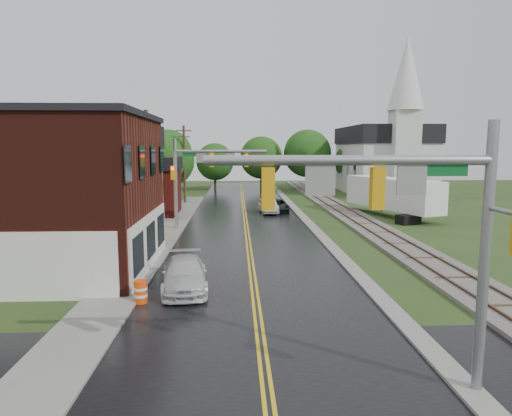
{
  "coord_description": "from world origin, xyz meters",
  "views": [
    {
      "loc": [
        -0.8,
        -9.21,
        6.52
      ],
      "look_at": [
        0.18,
        13.39,
        3.5
      ],
      "focal_mm": 32.0,
      "sensor_mm": 36.0,
      "label": 1
    }
  ],
  "objects": [
    {
      "name": "brick_building",
      "position": [
        -12.48,
        15.0,
        4.15
      ],
      "size": [
        14.3,
        10.3,
        8.3
      ],
      "color": "#40140D",
      "rests_on": "ground"
    },
    {
      "name": "darkred_building",
      "position": [
        -10.0,
        35.0,
        2.2
      ],
      "size": [
        7.0,
        6.0,
        4.4
      ],
      "primitive_type": "cube",
      "color": "#3F0F0C",
      "rests_on": "ground"
    },
    {
      "name": "utility_pole_b",
      "position": [
        -6.8,
        22.0,
        4.72
      ],
      "size": [
        1.8,
        0.28,
        9.0
      ],
      "color": "#382616",
      "rests_on": "ground"
    },
    {
      "name": "traffic_signal_far",
      "position": [
        -3.47,
        27.0,
        4.97
      ],
      "size": [
        7.34,
        0.43,
        7.2
      ],
      "color": "gray",
      "rests_on": "ground"
    },
    {
      "name": "church",
      "position": [
        20.0,
        53.74,
        5.83
      ],
      "size": [
        10.4,
        18.4,
        20.0
      ],
      "color": "silver",
      "rests_on": "ground"
    },
    {
      "name": "utility_pole_c",
      "position": [
        -6.8,
        44.0,
        4.72
      ],
      "size": [
        1.8,
        0.28,
        9.0
      ],
      "color": "#382616",
      "rests_on": "ground"
    },
    {
      "name": "sidewalk_left",
      "position": [
        -6.2,
        25.0,
        0.0
      ],
      "size": [
        2.4,
        50.0,
        0.12
      ],
      "primitive_type": "cube",
      "color": "gray",
      "rests_on": "ground"
    },
    {
      "name": "construction_barrel",
      "position": [
        -4.85,
        9.49,
        0.49
      ],
      "size": [
        0.73,
        0.73,
        0.98
      ],
      "primitive_type": "cylinder",
      "rotation": [
        0.0,
        0.0,
        0.43
      ],
      "color": "#F2460A",
      "rests_on": "ground"
    },
    {
      "name": "semi_trailer",
      "position": [
        13.85,
        32.77,
        2.18
      ],
      "size": [
        6.18,
        11.48,
        3.63
      ],
      "color": "black",
      "rests_on": "ground"
    },
    {
      "name": "tree_left_e",
      "position": [
        -8.85,
        45.9,
        4.81
      ],
      "size": [
        6.4,
        6.4,
        8.16
      ],
      "color": "black",
      "rests_on": "ground"
    },
    {
      "name": "sedan_silver",
      "position": [
        2.34,
        35.52,
        0.71
      ],
      "size": [
        1.91,
        4.43,
        1.42
      ],
      "primitive_type": "imported",
      "rotation": [
        0.0,
        0.0,
        0.1
      ],
      "color": "#A7A6AB",
      "rests_on": "ground"
    },
    {
      "name": "cross_road",
      "position": [
        0.0,
        2.0,
        0.0
      ],
      "size": [
        60.0,
        9.0,
        0.02
      ],
      "primitive_type": "cube",
      "color": "black",
      "rests_on": "ground"
    },
    {
      "name": "tree_left_b",
      "position": [
        -17.85,
        31.9,
        5.72
      ],
      "size": [
        7.6,
        7.6,
        9.69
      ],
      "color": "black",
      "rests_on": "ground"
    },
    {
      "name": "pickup_white",
      "position": [
        -3.2,
        11.24,
        0.71
      ],
      "size": [
        2.52,
        5.11,
        1.43
      ],
      "primitive_type": "imported",
      "rotation": [
        0.0,
        0.0,
        0.11
      ],
      "color": "silver",
      "rests_on": "ground"
    },
    {
      "name": "main_road",
      "position": [
        0.0,
        30.0,
        0.0
      ],
      "size": [
        10.0,
        90.0,
        0.02
      ],
      "primitive_type": "cube",
      "color": "black",
      "rests_on": "ground"
    },
    {
      "name": "suv_dark",
      "position": [
        3.34,
        36.55,
        0.63
      ],
      "size": [
        2.27,
        4.61,
        1.26
      ],
      "primitive_type": "imported",
      "rotation": [
        0.0,
        0.0,
        0.04
      ],
      "color": "black",
      "rests_on": "ground"
    },
    {
      "name": "tree_left_c",
      "position": [
        -13.85,
        39.9,
        4.51
      ],
      "size": [
        6.0,
        6.0,
        7.65
      ],
      "color": "black",
      "rests_on": "ground"
    },
    {
      "name": "yellow_house",
      "position": [
        -11.0,
        26.0,
        3.2
      ],
      "size": [
        8.0,
        7.0,
        6.4
      ],
      "primitive_type": "cube",
      "color": "tan",
      "rests_on": "ground"
    },
    {
      "name": "railroad",
      "position": [
        10.0,
        35.0,
        0.11
      ],
      "size": [
        3.2,
        80.0,
        0.3
      ],
      "color": "#59544C",
      "rests_on": "ground"
    },
    {
      "name": "curb_right",
      "position": [
        5.4,
        35.0,
        0.0
      ],
      "size": [
        0.8,
        70.0,
        0.12
      ],
      "primitive_type": "cube",
      "color": "gray",
      "rests_on": "ground"
    },
    {
      "name": "traffic_signal_near",
      "position": [
        3.47,
        2.0,
        4.97
      ],
      "size": [
        7.34,
        0.3,
        7.2
      ],
      "color": "gray",
      "rests_on": "ground"
    }
  ]
}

